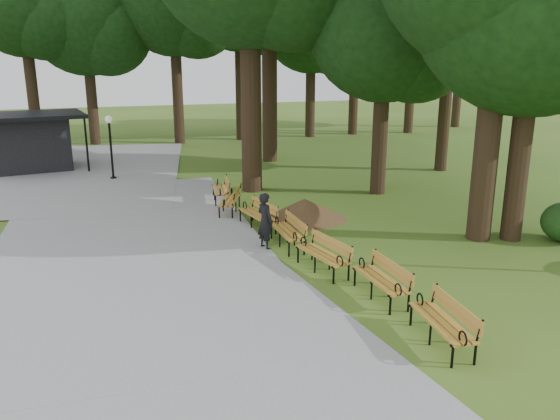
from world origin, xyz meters
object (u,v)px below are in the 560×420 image
object	(u,v)px
lamp_post	(110,133)
bench_6	(220,190)
dirt_mound	(304,209)
bench_1	(381,280)
bench_3	(287,232)
bench_5	(229,200)
person	(265,221)
bench_4	(257,215)
kiosk	(31,142)
lawn_tree_5	(452,17)
lawn_tree_1	(385,24)
bench_0	(442,323)
bench_2	(322,255)

from	to	relation	value
lamp_post	bench_6	world-z (taller)	lamp_post
lamp_post	dirt_mound	bearing A→B (deg)	-56.20
lamp_post	bench_1	size ratio (longest dim) A/B	1.47
lamp_post	bench_3	xyz separation A→B (m)	(4.32, -10.95, -1.60)
bench_3	bench_5	distance (m)	4.08
person	dirt_mound	distance (m)	3.17
dirt_mound	bench_6	size ratio (longest dim) A/B	1.28
bench_4	bench_5	world-z (taller)	same
kiosk	bench_1	distance (m)	20.34
kiosk	lawn_tree_5	distance (m)	20.22
bench_4	lamp_post	bearing A→B (deg)	-165.95
person	lamp_post	bearing A→B (deg)	-0.63
bench_3	lawn_tree_1	world-z (taller)	lawn_tree_1
bench_3	bench_6	world-z (taller)	same
bench_4	lawn_tree_1	world-z (taller)	lawn_tree_1
bench_6	lawn_tree_5	world-z (taller)	lawn_tree_5
lamp_post	lawn_tree_1	world-z (taller)	lawn_tree_1
bench_0	bench_1	xyz separation A→B (m)	(-0.09, 2.22, 0.00)
kiosk	dirt_mound	size ratio (longest dim) A/B	1.77
person	kiosk	bearing A→B (deg)	7.38
bench_3	lawn_tree_1	size ratio (longest dim) A/B	0.20
bench_3	bench_6	size ratio (longest dim) A/B	1.00
dirt_mound	bench_4	bearing A→B (deg)	-166.73
bench_0	bench_2	size ratio (longest dim) A/B	1.00
dirt_mound	lawn_tree_1	bearing A→B (deg)	32.40
person	bench_6	size ratio (longest dim) A/B	0.85
dirt_mound	bench_1	bearing A→B (deg)	-95.36
bench_4	lawn_tree_5	distance (m)	14.10
bench_3	lawn_tree_5	distance (m)	14.83
bench_3	bench_1	bearing A→B (deg)	12.40
bench_1	lawn_tree_1	distance (m)	11.75
lawn_tree_1	kiosk	bearing A→B (deg)	144.84
person	bench_6	distance (m)	5.67
bench_1	lawn_tree_1	xyz separation A→B (m)	(4.70, 8.97, 5.95)
bench_1	bench_3	distance (m)	4.08
bench_2	person	bearing A→B (deg)	-168.41
bench_3	bench_5	size ratio (longest dim) A/B	1.00
lamp_post	bench_4	xyz separation A→B (m)	(4.01, -8.99, -1.60)
bench_0	bench_3	size ratio (longest dim) A/B	1.00
dirt_mound	bench_5	bearing A→B (deg)	142.41
bench_1	bench_6	world-z (taller)	same
lawn_tree_1	lawn_tree_5	bearing A→B (deg)	32.13
lamp_post	bench_6	bearing A→B (deg)	-55.39
person	bench_6	world-z (taller)	person
bench_0	dirt_mound	bearing A→B (deg)	-177.54
bench_5	lawn_tree_5	xyz separation A→B (m)	(11.28, 4.12, 6.51)
bench_5	kiosk	bearing A→B (deg)	-123.16
bench_0	bench_2	world-z (taller)	same
person	bench_5	xyz separation A→B (m)	(-0.07, 4.01, -0.37)
bench_0	lawn_tree_1	world-z (taller)	lawn_tree_1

